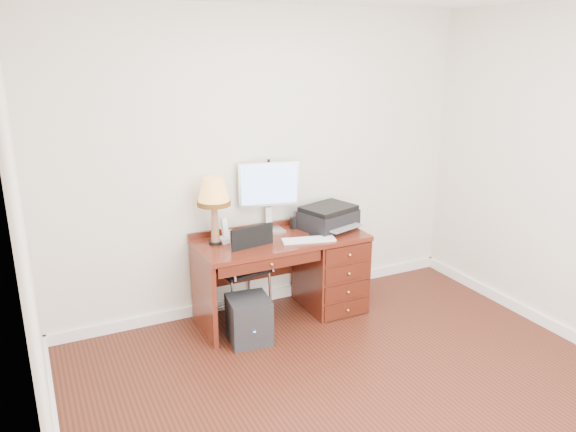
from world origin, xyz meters
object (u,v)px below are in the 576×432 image
desk (313,267)px  equipment_box (249,319)px  chair (244,263)px  leg_lamp (214,196)px  printer (328,217)px  monitor (268,188)px  phone (225,235)px

desk → equipment_box: bearing=-158.4°
chair → leg_lamp: bearing=151.9°
equipment_box → leg_lamp: bearing=114.0°
printer → leg_lamp: (-1.07, 0.05, 0.32)m
desk → printer: size_ratio=2.67×
leg_lamp → chair: size_ratio=0.62×
monitor → chair: size_ratio=0.68×
desk → leg_lamp: size_ratio=2.61×
equipment_box → monitor: bearing=57.9°
printer → phone: size_ratio=2.67×
printer → monitor: bearing=144.5°
desk → chair: size_ratio=1.61×
printer → leg_lamp: leg_lamp is taller
printer → desk: bearing=178.8°
desk → leg_lamp: leg_lamp is taller
printer → chair: printer is taller
desk → printer: (0.18, 0.05, 0.44)m
printer → phone: bearing=159.8°
chair → printer: bearing=-6.5°
equipment_box → phone: bearing=102.3°
printer → chair: 0.90m
monitor → chair: (-0.33, -0.20, -0.58)m
leg_lamp → equipment_box: (0.13, -0.41, -0.98)m
printer → leg_lamp: 1.12m
monitor → equipment_box: size_ratio=1.63×
leg_lamp → phone: 0.37m
desk → printer: bearing=15.8°
phone → desk: bearing=-23.0°
desk → equipment_box: size_ratio=3.88×
desk → equipment_box: 0.85m
printer → phone: 0.99m
printer → phone: (-0.98, 0.06, -0.04)m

